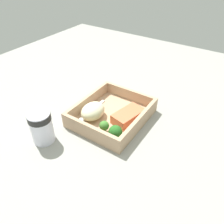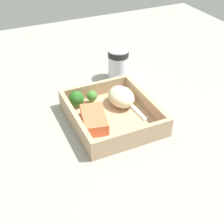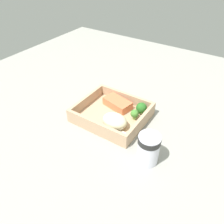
# 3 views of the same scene
# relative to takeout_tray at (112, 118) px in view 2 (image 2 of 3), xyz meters

# --- Properties ---
(ground_plane) EXTENTS (1.60, 1.60, 0.02)m
(ground_plane) POSITION_rel_takeout_tray_xyz_m (0.00, 0.00, -0.02)
(ground_plane) COLOR gray
(takeout_tray) EXTENTS (0.25, 0.22, 0.01)m
(takeout_tray) POSITION_rel_takeout_tray_xyz_m (0.00, 0.00, 0.00)
(takeout_tray) COLOR tan
(takeout_tray) RESTS_ON ground_plane
(tray_rim) EXTENTS (0.25, 0.22, 0.04)m
(tray_rim) POSITION_rel_takeout_tray_xyz_m (0.00, 0.00, 0.03)
(tray_rim) COLOR tan
(tray_rim) RESTS_ON takeout_tray
(salmon_fillet) EXTENTS (0.12, 0.08, 0.03)m
(salmon_fillet) POSITION_rel_takeout_tray_xyz_m (-0.01, 0.06, 0.02)
(salmon_fillet) COLOR #EC6E45
(salmon_fillet) RESTS_ON takeout_tray
(mashed_potatoes) EXTENTS (0.09, 0.07, 0.05)m
(mashed_potatoes) POSITION_rel_takeout_tray_xyz_m (0.04, -0.05, 0.03)
(mashed_potatoes) COLOR beige
(mashed_potatoes) RESTS_ON takeout_tray
(broccoli_floret_1) EXTENTS (0.03, 0.03, 0.04)m
(broccoli_floret_1) POSITION_rel_takeout_tray_xyz_m (0.08, 0.03, 0.03)
(broccoli_floret_1) COLOR #77A452
(broccoli_floret_1) RESTS_ON takeout_tray
(broccoli_floret_2) EXTENTS (0.04, 0.04, 0.05)m
(broccoli_floret_2) POSITION_rel_takeout_tray_xyz_m (0.09, 0.07, 0.03)
(broccoli_floret_2) COLOR #81A35D
(broccoli_floret_2) RESTS_ON takeout_tray
(fork) EXTENTS (0.16, 0.02, 0.00)m
(fork) POSITION_rel_takeout_tray_xyz_m (0.04, -0.07, 0.01)
(fork) COLOR white
(fork) RESTS_ON takeout_tray
(paper_cup) EXTENTS (0.07, 0.07, 0.10)m
(paper_cup) POSITION_rel_takeout_tray_xyz_m (0.20, -0.11, 0.05)
(paper_cup) COLOR white
(paper_cup) RESTS_ON ground_plane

